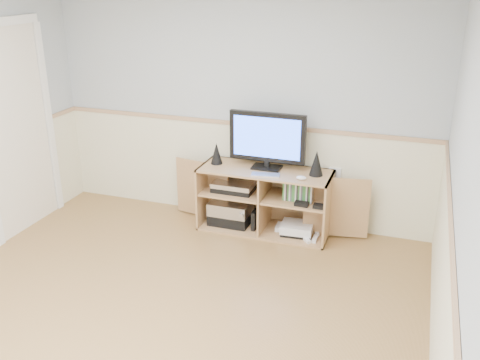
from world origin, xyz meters
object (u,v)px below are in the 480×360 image
keyboard (265,175)px  media_cabinet (266,198)px  monitor (267,139)px  game_consoles (296,229)px

keyboard → media_cabinet: bearing=92.6°
media_cabinet → keyboard: bearing=-77.5°
media_cabinet → monitor: size_ratio=2.70×
monitor → keyboard: monitor is taller
monitor → game_consoles: (0.34, -0.06, -0.89)m
media_cabinet → monitor: (-0.00, -0.01, 0.62)m
keyboard → monitor: bearing=93.2°
keyboard → game_consoles: size_ratio=0.60×
game_consoles → monitor: bearing=169.7°
media_cabinet → keyboard: 0.38m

